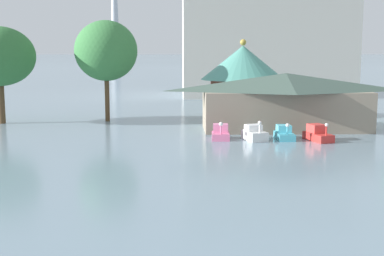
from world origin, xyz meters
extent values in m
cube|color=pink|center=(8.38, 37.92, 0.29)|extent=(1.60, 2.31, 0.58)
cube|color=pink|center=(8.40, 38.20, 0.93)|extent=(1.31, 1.08, 0.71)
cylinder|color=pink|center=(8.32, 37.03, 0.92)|extent=(0.14, 0.14, 0.69)
sphere|color=white|center=(8.32, 37.03, 1.44)|extent=(0.34, 0.34, 0.34)
cube|color=white|center=(11.21, 37.38, 0.39)|extent=(2.10, 2.66, 0.78)
cube|color=white|center=(11.12, 37.66, 1.03)|extent=(1.52, 1.37, 0.52)
cylinder|color=white|center=(11.47, 36.49, 1.11)|extent=(0.14, 0.14, 0.67)
sphere|color=white|center=(11.47, 36.49, 1.61)|extent=(0.31, 0.31, 0.31)
cube|color=#4CB7CC|center=(13.80, 37.74, 0.29)|extent=(1.38, 2.73, 0.57)
cube|color=#5DCDE2|center=(13.80, 38.08, 0.88)|extent=(1.16, 1.23, 0.62)
cylinder|color=#4CB7CC|center=(13.81, 36.66, 0.89)|extent=(0.14, 0.14, 0.63)
sphere|color=white|center=(13.81, 36.66, 1.37)|extent=(0.32, 0.32, 0.32)
cube|color=red|center=(16.49, 36.98, 0.32)|extent=(2.12, 3.18, 0.64)
cube|color=#E8423C|center=(16.38, 37.33, 1.00)|extent=(1.46, 1.59, 0.72)
cylinder|color=red|center=(16.84, 35.87, 0.99)|extent=(0.14, 0.14, 0.71)
sphere|color=white|center=(16.84, 35.87, 1.49)|extent=(0.29, 0.29, 0.29)
cube|color=gray|center=(14.96, 43.17, 1.85)|extent=(15.40, 5.77, 3.70)
pyramid|color=#42564C|center=(14.96, 43.17, 4.54)|extent=(16.63, 6.63, 1.68)
cylinder|color=brown|center=(12.06, 52.50, 2.14)|extent=(7.16, 7.16, 4.27)
cone|color=teal|center=(12.06, 52.50, 6.15)|extent=(9.38, 9.38, 3.75)
sphere|color=#B7993D|center=(12.06, 52.50, 8.37)|extent=(0.70, 0.70, 0.70)
cylinder|color=brown|center=(-13.40, 48.46, 1.93)|extent=(0.69, 0.69, 3.86)
cylinder|color=brown|center=(-2.71, 49.93, 2.15)|extent=(0.49, 0.49, 4.29)
ellipsoid|color=#3D7F42|center=(-2.71, 49.93, 7.46)|extent=(6.58, 6.58, 6.33)
cube|color=beige|center=(19.52, 82.19, 10.27)|extent=(27.41, 14.90, 20.55)
camera|label=1|loc=(4.58, -5.96, 7.50)|focal=49.12mm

